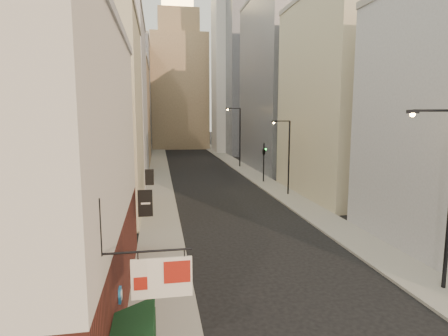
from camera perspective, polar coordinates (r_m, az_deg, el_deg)
The scene contains 16 objects.
sidewalk_left at distance 62.05m, azimuth -9.86°, elevation 0.25°, with size 3.00×140.00×0.15m, color gray.
sidewalk_right at distance 63.39m, azimuth 1.97°, elevation 0.53°, with size 3.00×140.00×0.15m, color gray.
near_building_left at distance 16.30m, azimuth -25.81°, elevation -1.15°, with size 8.30×23.04×12.30m.
left_bldg_beige at distance 32.95m, azimuth -19.70°, elevation 6.91°, with size 8.00×12.00×16.00m, color #BAB291.
left_bldg_grey at distance 48.82m, azimuth -16.65°, elevation 9.62°, with size 8.00×16.00×20.00m, color #9A9AA0.
left_bldg_tan at distance 66.71m, azimuth -14.82°, elevation 7.90°, with size 8.00×18.00×17.00m, color #8B7051.
left_bldg_wingrid at distance 86.73m, azimuth -13.80°, elevation 10.23°, with size 8.00×20.00×24.00m, color gray.
right_bldg_beige at distance 40.94m, azimuth 17.19°, elevation 9.96°, with size 8.00×16.00×20.00m, color #BAB291.
right_bldg_wingrid at distance 59.62m, azimuth 8.36°, elevation 12.42°, with size 8.00×20.00×26.00m, color gray.
highrise at distance 89.64m, azimuth 6.46°, elevation 19.13°, with size 21.00×23.00×51.20m.
clock_tower at distance 99.07m, azimuth -6.91°, elevation 13.37°, with size 14.00×14.00×44.90m.
white_tower at distance 86.68m, azimuth 1.13°, elevation 14.84°, with size 8.00×8.00×41.50m.
streetlamp_near at distance 20.32m, azimuth 30.78°, elevation -2.86°, with size 2.15×1.01×8.66m.
streetlamp_mid at distance 39.34m, azimuth 9.60°, elevation 2.24°, with size 2.06×0.33×7.84m.
streetlamp_far at distance 60.09m, azimuth 2.23°, elevation 5.24°, with size 2.48×0.62×9.51m.
traffic_light_right at distance 46.62m, azimuth 6.09°, elevation 2.47°, with size 0.69×0.69×5.00m.
Camera 1 is at (-6.50, -6.49, 8.40)m, focal length 30.00 mm.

